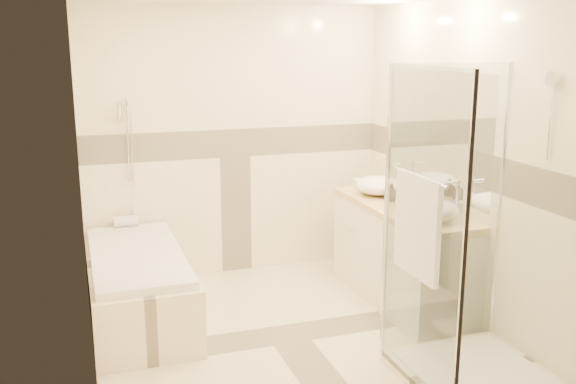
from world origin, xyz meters
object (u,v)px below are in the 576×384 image
object	(u,v)px
shower_enclosure	(456,306)
vessel_sink_far	(431,210)
vessel_sink_near	(378,185)
amenity_bottle_a	(399,196)
amenity_bottle_b	(391,192)
vanity	(401,254)
bathtub	(138,282)

from	to	relation	value
shower_enclosure	vessel_sink_far	distance (m)	0.94
vessel_sink_near	amenity_bottle_a	xyz separation A→B (m)	(0.00, -0.39, -0.01)
shower_enclosure	amenity_bottle_b	distance (m)	1.52
vessel_sink_far	amenity_bottle_a	size ratio (longest dim) A/B	2.92
vanity	amenity_bottle_b	size ratio (longest dim) A/B	10.86
vessel_sink_near	amenity_bottle_b	size ratio (longest dim) A/B	2.77
vessel_sink_near	vessel_sink_far	xyz separation A→B (m)	(0.00, -0.89, -0.00)
vanity	amenity_bottle_a	bearing A→B (deg)	125.09
amenity_bottle_b	vanity	bearing A→B (deg)	-83.18
bathtub	vessel_sink_far	bearing A→B (deg)	-21.23
shower_enclosure	vessel_sink_near	size ratio (longest dim) A/B	4.94
amenity_bottle_b	amenity_bottle_a	bearing A→B (deg)	-90.00
bathtub	amenity_bottle_a	world-z (taller)	amenity_bottle_a
vessel_sink_near	vessel_sink_far	distance (m)	0.89
bathtub	vanity	bearing A→B (deg)	-9.25
vessel_sink_far	amenity_bottle_b	xyz separation A→B (m)	(0.00, 0.64, -0.01)
vessel_sink_far	amenity_bottle_a	xyz separation A→B (m)	(0.00, 0.51, -0.01)
vessel_sink_far	amenity_bottle_b	world-z (taller)	vessel_sink_far
vessel_sink_near	amenity_bottle_a	bearing A→B (deg)	-90.00
amenity_bottle_a	vessel_sink_near	bearing A→B (deg)	90.00
vanity	amenity_bottle_a	world-z (taller)	amenity_bottle_a
shower_enclosure	amenity_bottle_a	xyz separation A→B (m)	(0.27, 1.30, 0.42)
vanity	amenity_bottle_b	distance (m)	0.53
amenity_bottle_a	amenity_bottle_b	xyz separation A→B (m)	(0.00, 0.14, 0.00)
vessel_sink_far	amenity_bottle_b	bearing A→B (deg)	90.00
vanity	shower_enclosure	bearing A→B (deg)	-102.97
bathtub	amenity_bottle_b	xyz separation A→B (m)	(2.13, -0.18, 0.62)
bathtub	amenity_bottle_a	bearing A→B (deg)	-8.59
bathtub	amenity_bottle_a	distance (m)	2.24
shower_enclosure	amenity_bottle_a	bearing A→B (deg)	78.14
bathtub	vessel_sink_far	xyz separation A→B (m)	(2.13, -0.83, 0.63)
vanity	vessel_sink_near	bearing A→B (deg)	92.75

